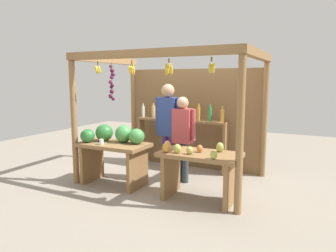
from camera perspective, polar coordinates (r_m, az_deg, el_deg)
name	(u,v)px	position (r m, az deg, el deg)	size (l,w,h in m)	color
ground_plane	(173,179)	(5.68, 0.84, -9.72)	(12.00, 12.00, 0.00)	gray
market_stall	(182,105)	(5.78, 2.54, 3.80)	(2.93, 1.95, 2.21)	olive
fruit_counter_left	(114,145)	(5.36, -9.85, -3.49)	(1.18, 0.65, 1.01)	olive
fruit_counter_right	(199,165)	(4.62, 5.62, -7.09)	(1.18, 0.64, 0.86)	olive
bottle_shelf_unit	(181,129)	(6.17, 2.31, -0.52)	(1.88, 0.22, 1.33)	olive
vendor_man	(168,123)	(5.46, -0.02, 0.62)	(0.48, 0.23, 1.70)	#4B3070
vendor_woman	(182,132)	(5.34, 2.65, -1.13)	(0.48, 0.20, 1.49)	#333F43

